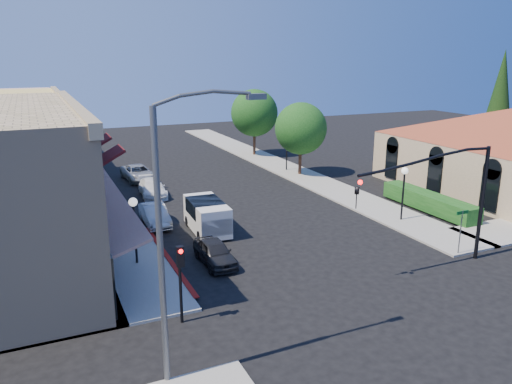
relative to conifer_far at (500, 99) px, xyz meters
name	(u,v)px	position (x,y,z in m)	size (l,w,h in m)	color
ground	(368,300)	(-28.00, -18.00, -6.36)	(120.00, 120.00, 0.00)	black
sidewalk_left	(89,182)	(-36.75, 9.00, -6.30)	(3.50, 50.00, 0.12)	gray
sidewalk_right	(275,164)	(-19.25, 9.00, -6.30)	(3.50, 50.00, 0.12)	gray
curb_red_strip	(168,260)	(-34.90, -10.00, -6.36)	(0.25, 10.00, 0.06)	maroon
pink_stucco_building	(0,129)	(-43.50, 20.00, -2.86)	(10.00, 12.00, 7.00)	#C8A497
mission_building	(510,141)	(-6.01, -6.50, -2.61)	(30.12, 30.12, 6.40)	tan
hedge	(428,211)	(-16.30, -9.00, -6.36)	(1.40, 8.00, 1.10)	#144614
conifer_far	(500,99)	(0.00, 0.00, 0.00)	(3.20, 3.20, 11.00)	#351F15
street_tree_a	(301,129)	(-19.20, 4.00, -2.17)	(4.56, 4.56, 6.48)	#351F15
street_tree_b	(254,113)	(-19.20, 14.00, -1.82)	(4.94, 4.94, 7.02)	#351F15
signal_mast_arm	(452,188)	(-22.14, -16.50, -2.27)	(8.01, 0.39, 6.00)	black
secondary_signal	(180,270)	(-36.00, -16.59, -4.04)	(0.28, 0.42, 3.32)	black
cobra_streetlight	(171,229)	(-37.15, -20.00, -1.09)	(3.60, 0.25, 9.31)	#595B5E
street_name_sign	(461,225)	(-20.50, -15.80, -4.66)	(0.80, 0.06, 2.50)	#595B5E
lamppost_left_near	(134,214)	(-36.50, -10.00, -3.62)	(0.44, 0.44, 3.57)	black
lamppost_left_far	(97,161)	(-36.50, 4.00, -3.62)	(0.44, 0.44, 3.57)	black
lamppost_right_near	(404,180)	(-19.50, -10.00, -3.62)	(0.44, 0.44, 3.57)	black
lamppost_right_far	(287,142)	(-19.50, 6.00, -3.62)	(0.44, 0.44, 3.57)	black
white_van	(207,215)	(-31.60, -6.80, -5.26)	(2.09, 4.40, 1.91)	silver
parked_car_a	(215,252)	(-32.81, -11.51, -5.74)	(1.47, 3.64, 1.24)	black
parked_car_b	(155,215)	(-34.20, -4.17, -5.71)	(1.38, 3.95, 1.30)	#A9ADAF
parked_car_c	(153,188)	(-32.80, 2.55, -5.72)	(1.78, 4.39, 1.27)	white
parked_car_d	(138,173)	(-32.80, 8.00, -5.71)	(2.16, 4.68, 1.30)	#A8AAAD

